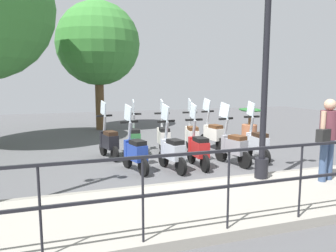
{
  "coord_description": "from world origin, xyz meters",
  "views": [
    {
      "loc": [
        -7.83,
        3.18,
        2.1
      ],
      "look_at": [
        0.2,
        0.5,
        0.9
      ],
      "focal_mm": 35.0,
      "sensor_mm": 36.0,
      "label": 1
    }
  ],
  "objects": [
    {
      "name": "pedestrian_with_bag",
      "position": [
        -2.95,
        -1.67,
        1.08
      ],
      "size": [
        0.43,
        0.62,
        1.59
      ],
      "rotation": [
        0.0,
        0.0,
        0.3
      ],
      "color": "#384C70",
      "rests_on": "promenade_walkway"
    },
    {
      "name": "scooter_far_2",
      "position": [
        0.96,
        0.38,
        0.48
      ],
      "size": [
        1.23,
        0.46,
        1.54
      ],
      "rotation": [
        0.0,
        0.0,
        -0.15
      ],
      "color": "black",
      "rests_on": "ground_plane"
    },
    {
      "name": "scooter_near_4",
      "position": [
        -0.67,
        1.59,
        0.48
      ],
      "size": [
        1.21,
        0.51,
        1.54
      ],
      "rotation": [
        0.0,
        0.0,
        0.24
      ],
      "color": "black",
      "rests_on": "ground_plane"
    },
    {
      "name": "scooter_far_0",
      "position": [
        1.06,
        -1.22,
        0.48
      ],
      "size": [
        1.22,
        0.48,
        1.54
      ],
      "rotation": [
        0.0,
        0.0,
        0.19
      ],
      "color": "black",
      "rests_on": "ground_plane"
    },
    {
      "name": "fence_railing",
      "position": [
        -4.2,
        0.0,
        0.89
      ],
      "size": [
        0.04,
        16.03,
        1.07
      ],
      "color": "black",
      "rests_on": "promenade_walkway"
    },
    {
      "name": "scooter_near_0",
      "position": [
        -0.66,
        -1.64,
        0.48
      ],
      "size": [
        1.23,
        0.44,
        1.54
      ],
      "rotation": [
        0.0,
        0.0,
        -0.03
      ],
      "color": "black",
      "rests_on": "ground_plane"
    },
    {
      "name": "ground_plane",
      "position": [
        0.0,
        0.0,
        0.0
      ],
      "size": [
        28.0,
        28.0,
        0.0
      ],
      "primitive_type": "plane",
      "color": "#4C4C4F"
    },
    {
      "name": "lamp_post_near",
      "position": [
        -2.4,
        -0.6,
        2.07
      ],
      "size": [
        0.26,
        0.9,
        4.32
      ],
      "color": "black",
      "rests_on": "promenade_walkway"
    },
    {
      "name": "scooter_near_1",
      "position": [
        -0.82,
        -0.85,
        0.48
      ],
      "size": [
        1.21,
        0.52,
        1.54
      ],
      "rotation": [
        0.0,
        0.0,
        0.25
      ],
      "color": "black",
      "rests_on": "ground_plane"
    },
    {
      "name": "scooter_far_3",
      "position": [
        1.01,
        1.21,
        0.48
      ],
      "size": [
        1.23,
        0.46,
        1.54
      ],
      "rotation": [
        0.0,
        0.0,
        -0.15
      ],
      "color": "black",
      "rests_on": "ground_plane"
    },
    {
      "name": "scooter_far_4",
      "position": [
        0.82,
        1.96,
        0.48
      ],
      "size": [
        1.21,
        0.51,
        1.54
      ],
      "rotation": [
        0.0,
        0.0,
        0.24
      ],
      "color": "black",
      "rests_on": "ground_plane"
    },
    {
      "name": "tree_distant",
      "position": [
        6.16,
        1.54,
        3.56
      ],
      "size": [
        3.41,
        3.41,
        5.28
      ],
      "color": "brown",
      "rests_on": "ground_plane"
    },
    {
      "name": "potted_palm",
      "position": [
        2.62,
        -3.5,
        0.45
      ],
      "size": [
        1.06,
        0.66,
        1.05
      ],
      "color": "#9E5B3D",
      "rests_on": "ground_plane"
    },
    {
      "name": "promenade_walkway",
      "position": [
        -3.15,
        0.0,
        0.07
      ],
      "size": [
        2.2,
        20.0,
        0.15
      ],
      "color": "gray",
      "rests_on": "ground_plane"
    },
    {
      "name": "scooter_far_1",
      "position": [
        0.93,
        -0.48,
        0.48
      ],
      "size": [
        1.22,
        0.48,
        1.54
      ],
      "rotation": [
        0.0,
        0.0,
        -0.18
      ],
      "color": "black",
      "rests_on": "ground_plane"
    },
    {
      "name": "scooter_near_3",
      "position": [
        -0.85,
        0.76,
        0.48
      ],
      "size": [
        1.22,
        0.47,
        1.54
      ],
      "rotation": [
        0.0,
        0.0,
        0.18
      ],
      "color": "black",
      "rests_on": "ground_plane"
    },
    {
      "name": "scooter_near_2",
      "position": [
        -0.78,
        0.07,
        0.48
      ],
      "size": [
        1.23,
        0.44,
        1.54
      ],
      "rotation": [
        0.0,
        0.0,
        -0.01
      ],
      "color": "black",
      "rests_on": "ground_plane"
    }
  ]
}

